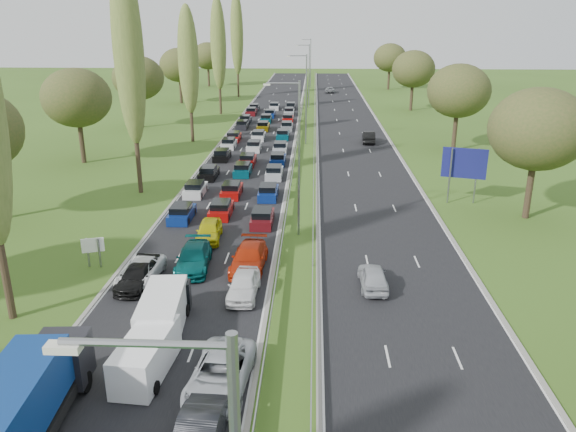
{
  "coord_description": "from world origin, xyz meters",
  "views": [
    {
      "loc": [
        5.59,
        1.29,
        16.05
      ],
      "look_at": [
        3.65,
        43.15,
        1.5
      ],
      "focal_mm": 35.0,
      "sensor_mm": 36.0,
      "label": 1
    }
  ],
  "objects_px": {
    "blue_lorry": "(29,398)",
    "direction_sign": "(464,166)",
    "white_van_front": "(148,353)",
    "near_car_2": "(141,271)",
    "white_van_rear": "(164,311)",
    "near_car_3": "(137,276)",
    "info_sign": "(93,248)"
  },
  "relations": [
    {
      "from": "blue_lorry",
      "to": "direction_sign",
      "type": "xyz_separation_m",
      "value": [
        25.04,
        32.4,
        1.77
      ]
    },
    {
      "from": "white_van_front",
      "to": "blue_lorry",
      "type": "bearing_deg",
      "value": -121.28
    },
    {
      "from": "near_car_2",
      "to": "direction_sign",
      "type": "height_order",
      "value": "direction_sign"
    },
    {
      "from": "blue_lorry",
      "to": "near_car_2",
      "type": "bearing_deg",
      "value": 85.63
    },
    {
      "from": "near_car_2",
      "to": "white_van_rear",
      "type": "relative_size",
      "value": 0.91
    },
    {
      "from": "near_car_2",
      "to": "near_car_3",
      "type": "relative_size",
      "value": 1.07
    },
    {
      "from": "info_sign",
      "to": "near_car_3",
      "type": "bearing_deg",
      "value": -36.14
    },
    {
      "from": "white_van_rear",
      "to": "direction_sign",
      "type": "xyz_separation_m",
      "value": [
        21.86,
        23.81,
        2.47
      ]
    },
    {
      "from": "blue_lorry",
      "to": "direction_sign",
      "type": "relative_size",
      "value": 1.56
    },
    {
      "from": "info_sign",
      "to": "white_van_rear",
      "type": "bearing_deg",
      "value": -49.01
    },
    {
      "from": "near_car_2",
      "to": "white_van_front",
      "type": "xyz_separation_m",
      "value": [
        3.32,
        -9.88,
        0.31
      ]
    },
    {
      "from": "white_van_front",
      "to": "info_sign",
      "type": "xyz_separation_m",
      "value": [
        -7.17,
        11.93,
        0.36
      ]
    },
    {
      "from": "white_van_front",
      "to": "white_van_rear",
      "type": "distance_m",
      "value": 3.95
    },
    {
      "from": "near_car_2",
      "to": "white_van_front",
      "type": "relative_size",
      "value": 1.0
    },
    {
      "from": "near_car_2",
      "to": "white_van_rear",
      "type": "xyz_separation_m",
      "value": [
        3.09,
        -5.94,
        0.4
      ]
    },
    {
      "from": "white_van_front",
      "to": "direction_sign",
      "type": "xyz_separation_m",
      "value": [
        21.63,
        27.75,
        2.56
      ]
    },
    {
      "from": "white_van_rear",
      "to": "near_car_2",
      "type": "bearing_deg",
      "value": 112.59
    },
    {
      "from": "white_van_front",
      "to": "white_van_rear",
      "type": "xyz_separation_m",
      "value": [
        -0.23,
        3.95,
        0.09
      ]
    },
    {
      "from": "near_car_2",
      "to": "blue_lorry",
      "type": "height_order",
      "value": "blue_lorry"
    },
    {
      "from": "near_car_2",
      "to": "info_sign",
      "type": "relative_size",
      "value": 2.32
    },
    {
      "from": "near_car_3",
      "to": "blue_lorry",
      "type": "height_order",
      "value": "blue_lorry"
    },
    {
      "from": "blue_lorry",
      "to": "white_van_front",
      "type": "relative_size",
      "value": 1.66
    },
    {
      "from": "near_car_3",
      "to": "direction_sign",
      "type": "height_order",
      "value": "direction_sign"
    },
    {
      "from": "info_sign",
      "to": "near_car_2",
      "type": "bearing_deg",
      "value": -28.03
    },
    {
      "from": "near_car_3",
      "to": "blue_lorry",
      "type": "relative_size",
      "value": 0.56
    },
    {
      "from": "near_car_3",
      "to": "near_car_2",
      "type": "bearing_deg",
      "value": 95.43
    },
    {
      "from": "info_sign",
      "to": "direction_sign",
      "type": "xyz_separation_m",
      "value": [
        28.8,
        15.82,
        2.2
      ]
    },
    {
      "from": "direction_sign",
      "to": "near_car_3",
      "type": "bearing_deg",
      "value": -143.21
    },
    {
      "from": "near_car_2",
      "to": "direction_sign",
      "type": "bearing_deg",
      "value": 38.62
    },
    {
      "from": "near_car_3",
      "to": "info_sign",
      "type": "xyz_separation_m",
      "value": [
        -3.87,
        2.82,
        0.69
      ]
    },
    {
      "from": "white_van_front",
      "to": "white_van_rear",
      "type": "height_order",
      "value": "white_van_rear"
    },
    {
      "from": "near_car_2",
      "to": "direction_sign",
      "type": "relative_size",
      "value": 0.94
    }
  ]
}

